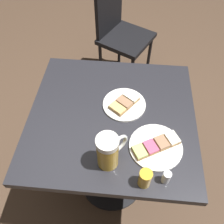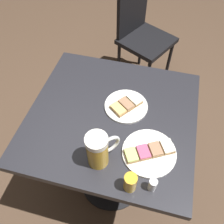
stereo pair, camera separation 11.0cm
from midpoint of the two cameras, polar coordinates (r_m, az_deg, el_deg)
name	(u,v)px [view 2 (the right image)]	position (r m, az deg, el deg)	size (l,w,h in m)	color
ground_plane	(112,179)	(1.78, 1.82, -15.72)	(6.00, 6.00, 0.00)	#4C3828
cafe_table	(112,134)	(1.25, 2.52, -5.39)	(0.77, 0.74, 0.76)	black
plate_near	(149,152)	(1.02, 11.91, -9.48)	(0.22, 0.22, 0.03)	white
plate_far	(126,105)	(1.14, 6.12, 1.38)	(0.20, 0.20, 0.03)	white
beer_mug	(99,150)	(0.92, 0.24, -9.19)	(0.12, 0.12, 0.17)	gold
beer_glass_small	(130,183)	(0.91, 7.92, -16.48)	(0.05, 0.05, 0.09)	gold
salt_shaker	(153,185)	(0.94, 13.06, -16.72)	(0.03, 0.03, 0.06)	silver
cafe_chair	(141,30)	(2.09, 8.44, 18.54)	(0.51, 0.51, 0.90)	black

